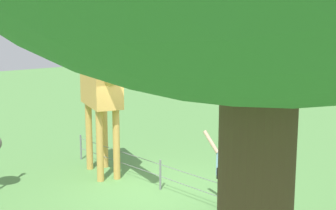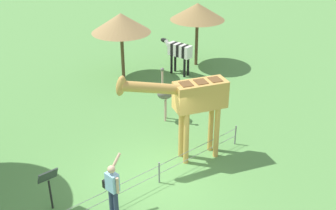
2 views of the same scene
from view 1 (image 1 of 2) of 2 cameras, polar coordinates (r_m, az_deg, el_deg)
name	(u,v)px [view 1 (image 1 of 2)]	position (r m, az deg, el deg)	size (l,w,h in m)	color
ground_plane	(154,192)	(11.37, -1.76, -10.60)	(60.00, 60.00, 0.00)	#568E47
giraffe	(104,95)	(11.99, -7.86, 1.27)	(3.58, 1.68, 3.39)	gold
visitor	(225,169)	(10.17, 6.99, -7.81)	(0.61, 0.58, 1.73)	navy
info_sign	(234,198)	(8.47, 8.06, -11.23)	(0.56, 0.21, 1.32)	black
wire_fence	(160,174)	(11.37, -0.95, -8.43)	(7.05, 0.05, 0.75)	slate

